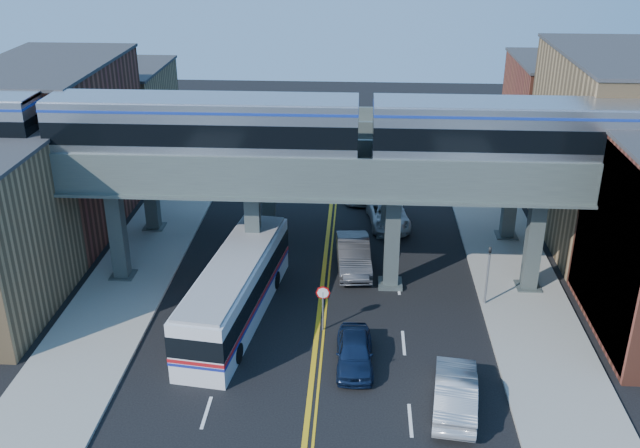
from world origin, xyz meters
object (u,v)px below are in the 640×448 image
object	(u,v)px
car_lane_b	(354,255)
car_lane_d	(362,184)
car_lane_c	(388,214)
transit_train	(204,128)
car_lane_a	(355,352)
transit_bus	(236,290)
stop_sign	(323,301)
car_parked_curb	(455,392)
traffic_signal	(488,269)

from	to	relation	value
car_lane_b	car_lane_d	distance (m)	12.28
car_lane_c	car_lane_d	xyz separation A→B (m)	(-1.86, 5.55, 0.10)
transit_train	car_lane_b	bearing A→B (deg)	13.78
car_lane_a	car_lane_d	xyz separation A→B (m)	(0.27, 22.34, 0.13)
car_lane_b	car_lane_c	distance (m)	7.11
transit_bus	car_lane_d	bearing A→B (deg)	-12.33
stop_sign	car_lane_d	xyz separation A→B (m)	(1.96, 19.30, -0.88)
car_lane_a	car_lane_c	xyz separation A→B (m)	(2.12, 16.78, 0.02)
car_lane_b	car_lane_c	size ratio (longest dim) A/B	1.00
car_lane_b	car_lane_c	bearing A→B (deg)	66.41
stop_sign	car_lane_d	world-z (taller)	stop_sign
transit_bus	car_lane_b	bearing A→B (deg)	-38.15
car_lane_d	car_parked_curb	size ratio (longest dim) A/B	1.15
car_lane_a	stop_sign	bearing A→B (deg)	117.85
transit_train	car_lane_d	distance (m)	18.83
car_lane_a	car_lane_d	bearing A→B (deg)	87.94
car_lane_d	transit_bus	bearing A→B (deg)	-109.70
stop_sign	car_lane_c	size ratio (longest dim) A/B	0.47
transit_bus	car_lane_c	world-z (taller)	transit_bus
traffic_signal	car_lane_a	xyz separation A→B (m)	(-7.20, -6.03, -1.55)
transit_bus	car_lane_d	size ratio (longest dim) A/B	2.12
transit_train	car_lane_a	xyz separation A→B (m)	(8.48, -8.03, -8.70)
stop_sign	car_lane_c	xyz separation A→B (m)	(3.82, 13.75, -0.98)
transit_train	car_lane_c	distance (m)	16.26
car_lane_d	car_lane_a	bearing A→B (deg)	-90.29
transit_train	car_parked_curb	size ratio (longest dim) A/B	9.88
car_lane_c	car_parked_curb	size ratio (longest dim) A/B	1.06
traffic_signal	car_lane_c	xyz separation A→B (m)	(-5.08, 10.75, -1.53)
car_lane_c	car_lane_d	distance (m)	5.86
traffic_signal	car_lane_b	world-z (taller)	traffic_signal
transit_bus	car_lane_c	bearing A→B (deg)	-26.08
stop_sign	transit_bus	world-z (taller)	transit_bus
stop_sign	traffic_signal	world-z (taller)	traffic_signal
transit_train	transit_bus	world-z (taller)	transit_train
stop_sign	car_lane_b	distance (m)	7.24
stop_sign	car_parked_curb	size ratio (longest dim) A/B	0.50
traffic_signal	car_lane_b	bearing A→B (deg)	151.41
stop_sign	traffic_signal	distance (m)	9.41
stop_sign	transit_bus	size ratio (longest dim) A/B	0.20
transit_bus	car_parked_curb	xyz separation A→B (m)	(10.94, -7.01, -0.80)
traffic_signal	transit_bus	bearing A→B (deg)	-171.62
car_lane_d	car_lane_c	bearing A→B (deg)	-71.14
car_lane_b	car_parked_curb	size ratio (longest dim) A/B	1.06
transit_bus	car_lane_c	xyz separation A→B (m)	(8.56, 12.76, -0.89)
traffic_signal	car_parked_curb	distance (m)	9.52
traffic_signal	car_lane_a	distance (m)	9.52
stop_sign	traffic_signal	size ratio (longest dim) A/B	0.64
car_lane_c	car_lane_b	bearing A→B (deg)	-115.57
car_lane_d	car_parked_curb	bearing A→B (deg)	-80.10
car_lane_a	car_lane_c	distance (m)	16.91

